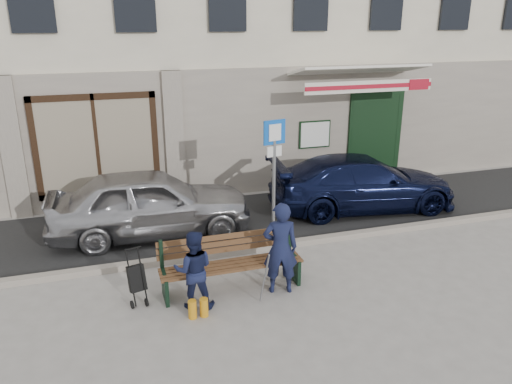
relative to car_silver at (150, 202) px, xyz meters
name	(u,v)px	position (x,y,z in m)	size (l,w,h in m)	color
ground	(304,285)	(2.24, -2.98, -0.71)	(80.00, 80.00, 0.00)	#9E9991
asphalt_lane	(251,219)	(2.24, 0.12, -0.70)	(60.00, 3.20, 0.01)	#282828
curb	(275,246)	(2.24, -1.48, -0.65)	(60.00, 0.18, 0.12)	#9E9384
car_silver	(150,202)	(0.00, 0.00, 0.00)	(1.68, 4.16, 1.42)	#ABABB0
car_navy	(362,183)	(4.98, 0.01, -0.06)	(1.81, 4.45, 1.29)	black
parking_sign	(274,163)	(2.31, -1.20, 0.98)	(0.47, 0.13, 2.54)	gray
bench	(229,265)	(0.98, -2.73, -0.25)	(2.40, 1.17, 0.98)	brown
man	(280,248)	(1.78, -3.04, 0.08)	(0.58, 0.38, 1.58)	#141A39
woman	(194,270)	(0.33, -3.08, -0.06)	(0.63, 0.49, 1.29)	#161C3D
stroller	(137,280)	(-0.52, -2.67, -0.31)	(0.31, 0.41, 0.91)	black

